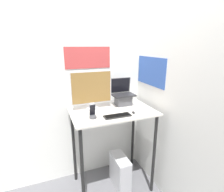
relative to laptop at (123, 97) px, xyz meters
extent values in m
cube|color=white|center=(-0.21, 0.26, 0.11)|extent=(6.00, 0.05, 2.60)
cube|color=#BF3F3F|center=(-0.39, 0.24, 0.50)|extent=(0.59, 0.01, 0.27)
cube|color=white|center=(0.37, -0.48, 0.11)|extent=(0.05, 6.00, 2.60)
cube|color=#3359B2|center=(0.34, -0.09, 0.33)|extent=(0.01, 0.60, 0.36)
cube|color=beige|center=(-0.21, -0.15, -0.11)|extent=(0.99, 0.66, 0.02)
cylinder|color=black|center=(-0.65, -0.43, -0.65)|extent=(0.04, 0.04, 1.07)
cylinder|color=black|center=(0.24, -0.43, -0.65)|extent=(0.04, 0.04, 1.07)
cylinder|color=black|center=(-0.65, 0.13, -0.65)|extent=(0.04, 0.04, 1.07)
cylinder|color=black|center=(0.24, 0.13, -0.65)|extent=(0.04, 0.04, 1.07)
cube|color=#4C4C51|center=(0.00, -0.01, -0.04)|extent=(0.20, 0.14, 0.13)
cube|color=#262628|center=(0.00, -0.01, 0.04)|extent=(0.28, 0.20, 0.02)
cube|color=#262628|center=(0.00, 0.09, 0.14)|extent=(0.28, 0.03, 0.20)
cube|color=black|center=(0.00, 0.09, 0.14)|extent=(0.26, 0.02, 0.18)
cylinder|color=silver|center=(-0.42, -0.02, -0.09)|extent=(0.15, 0.15, 0.02)
cylinder|color=silver|center=(-0.42, -0.02, -0.05)|extent=(0.05, 0.05, 0.07)
cube|color=silver|center=(-0.42, -0.01, 0.17)|extent=(0.49, 0.01, 0.39)
cube|color=olive|center=(-0.42, -0.02, 0.17)|extent=(0.47, 0.01, 0.37)
cube|color=black|center=(-0.22, -0.34, -0.09)|extent=(0.30, 0.11, 0.01)
cube|color=black|center=(-0.22, -0.34, -0.09)|extent=(0.28, 0.09, 0.00)
ellipsoid|color=#262626|center=(-0.01, -0.32, -0.09)|extent=(0.03, 0.05, 0.02)
cylinder|color=#4C4C51|center=(-0.48, -0.29, -0.09)|extent=(0.08, 0.08, 0.03)
cube|color=#4C515B|center=(-0.48, -0.28, -0.01)|extent=(0.06, 0.03, 0.13)
cube|color=black|center=(-0.48, -0.28, -0.01)|extent=(0.05, 0.03, 0.12)
cube|color=silver|center=(-0.11, -0.18, -0.97)|extent=(0.17, 0.37, 0.43)
cube|color=#ADADB2|center=(-0.11, -0.37, -0.97)|extent=(0.16, 0.01, 0.41)
camera|label=1|loc=(-0.92, -1.98, 0.65)|focal=28.00mm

